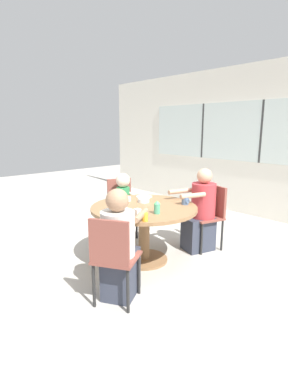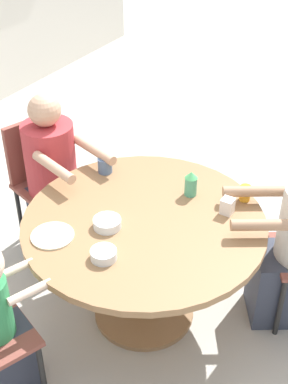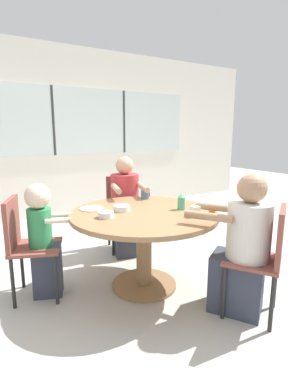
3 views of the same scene
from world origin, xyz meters
name	(u,v)px [view 3 (image 3 of 3)]	position (x,y,z in m)	size (l,w,h in m)	color
ground_plane	(144,286)	(0.00, 0.00, 0.00)	(16.00, 16.00, 0.00)	#B2ADA3
wall_back_with_windows	(53,132)	(0.00, 2.88, 1.41)	(8.40, 0.08, 2.80)	white
dining_table	(144,228)	(0.00, 0.00, 0.57)	(1.31, 1.31, 0.72)	olive
chair_for_woman_green_shirt	(266,252)	(0.54, -0.87, 0.53)	(0.55, 0.55, 0.88)	brown
chair_for_man_blue_shirt	(123,205)	(0.30, 0.98, 0.53)	(0.50, 0.50, 0.88)	brown
chair_for_toddler	(24,239)	(-0.96, 0.38, 0.53)	(0.52, 0.52, 0.88)	brown
person_woman_green_shirt	(242,252)	(0.45, -0.73, 0.50)	(0.59, 0.68, 1.12)	#333847
person_man_blue_shirt	(126,210)	(0.25, 0.82, 0.51)	(0.48, 0.66, 1.14)	#333847
person_toddler	(43,240)	(-0.82, 0.32, 0.51)	(0.40, 0.31, 1.00)	#333847
coffee_mug	(145,194)	(0.28, 0.44, 0.77)	(0.09, 0.09, 0.09)	slate
sippy_cup	(181,201)	(0.34, -0.11, 0.80)	(0.07, 0.07, 0.15)	#4CA57F
juice_glass	(212,210)	(0.45, -0.39, 0.76)	(0.06, 0.06, 0.09)	gold
milk_carton_small	(195,211)	(0.28, -0.35, 0.76)	(0.07, 0.07, 0.09)	silver
bowl_white_shallow	(122,208)	(-0.15, 0.13, 0.74)	(0.15, 0.15, 0.05)	silver
bowl_cereal	(106,215)	(-0.36, 0.01, 0.74)	(0.13, 0.13, 0.05)	silver
plate_tortillas	(92,209)	(-0.36, 0.33, 0.72)	(0.22, 0.22, 0.01)	beige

